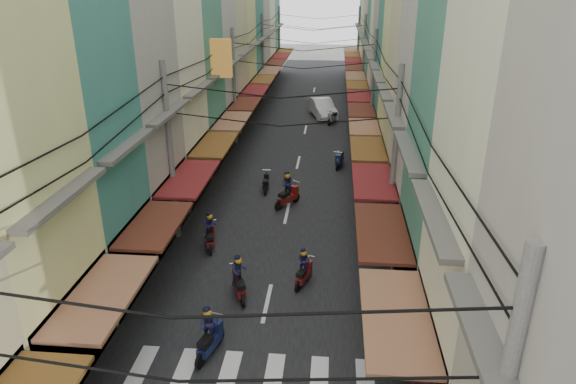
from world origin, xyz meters
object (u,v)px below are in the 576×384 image
Objects in this scene: traffic_sign at (394,235)px; white_car at (322,117)px; market_umbrella at (462,375)px; bicycle at (445,330)px.

white_car is at bearing 97.72° from traffic_sign.
bicycle is at bearing 81.34° from market_umbrella.
bicycle is at bearing -96.26° from white_car.
white_car is 34.63m from market_umbrella.
traffic_sign is at bearing 96.06° from market_umbrella.
white_car is 2.10× the size of market_umbrella.
traffic_sign is (3.57, -26.30, 1.99)m from white_car.
bicycle is at bearing -63.21° from traffic_sign.
traffic_sign reaches higher than white_car.
market_umbrella is 8.02m from traffic_sign.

